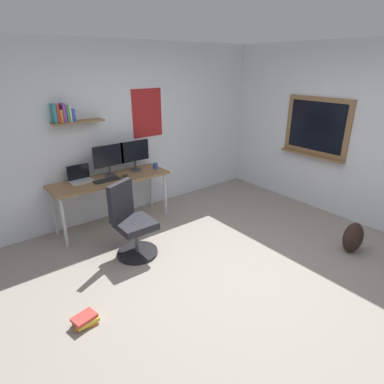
# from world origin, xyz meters

# --- Properties ---
(ground_plane) EXTENTS (5.20, 5.20, 0.00)m
(ground_plane) POSITION_xyz_m (0.00, 0.00, 0.00)
(ground_plane) COLOR gray
(ground_plane) RESTS_ON ground
(wall_back) EXTENTS (5.00, 0.30, 2.60)m
(wall_back) POSITION_xyz_m (-0.01, 2.45, 1.30)
(wall_back) COLOR silver
(wall_back) RESTS_ON ground
(wall_right) EXTENTS (0.22, 5.00, 2.60)m
(wall_right) POSITION_xyz_m (2.45, 0.03, 1.30)
(wall_right) COLOR silver
(wall_right) RESTS_ON ground
(desk) EXTENTS (1.70, 0.56, 0.74)m
(desk) POSITION_xyz_m (-0.55, 2.09, 0.67)
(desk) COLOR olive
(desk) RESTS_ON ground
(office_chair) EXTENTS (0.54, 0.56, 0.95)m
(office_chair) POSITION_xyz_m (-0.72, 1.20, 0.41)
(office_chair) COLOR black
(office_chair) RESTS_ON ground
(laptop) EXTENTS (0.31, 0.21, 0.23)m
(laptop) POSITION_xyz_m (-0.94, 2.23, 0.79)
(laptop) COLOR #ADAFB5
(laptop) RESTS_ON desk
(monitor_primary) EXTENTS (0.46, 0.17, 0.46)m
(monitor_primary) POSITION_xyz_m (-0.51, 2.18, 1.01)
(monitor_primary) COLOR #38383D
(monitor_primary) RESTS_ON desk
(monitor_secondary) EXTENTS (0.46, 0.17, 0.46)m
(monitor_secondary) POSITION_xyz_m (-0.09, 2.18, 1.01)
(monitor_secondary) COLOR #38383D
(monitor_secondary) RESTS_ON desk
(keyboard) EXTENTS (0.37, 0.13, 0.02)m
(keyboard) POSITION_xyz_m (-0.64, 2.02, 0.75)
(keyboard) COLOR black
(keyboard) RESTS_ON desk
(computer_mouse) EXTENTS (0.10, 0.06, 0.03)m
(computer_mouse) POSITION_xyz_m (-0.36, 2.02, 0.76)
(computer_mouse) COLOR #262628
(computer_mouse) RESTS_ON desk
(coffee_mug) EXTENTS (0.08, 0.08, 0.09)m
(coffee_mug) POSITION_xyz_m (0.19, 2.07, 0.79)
(coffee_mug) COLOR #334CA5
(coffee_mug) RESTS_ON desk
(backpack) EXTENTS (0.32, 0.22, 0.40)m
(backpack) POSITION_xyz_m (1.53, -0.52, 0.20)
(backpack) COLOR black
(backpack) RESTS_ON ground
(book_stack_on_floor) EXTENTS (0.24, 0.20, 0.10)m
(book_stack_on_floor) POSITION_xyz_m (-1.66, 0.39, 0.05)
(book_stack_on_floor) COLOR orange
(book_stack_on_floor) RESTS_ON ground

